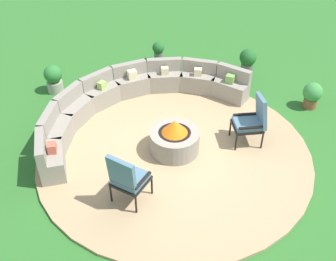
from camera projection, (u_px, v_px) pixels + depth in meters
The scene contains 10 objects.
ground_plane at pixel (174, 152), 8.14m from camera, with size 24.00×24.00×0.00m, color #2D6B28.
patio_circle at pixel (174, 151), 8.12m from camera, with size 5.59×5.59×0.06m, color tan.
fire_pit at pixel (175, 139), 7.92m from camera, with size 1.01×1.01×0.74m.
curved_stone_bench at pixel (131, 99), 9.05m from camera, with size 5.23×2.55×0.78m.
lounge_chair_front_left at pixel (127, 178), 6.65m from camera, with size 0.73×0.72×1.11m.
lounge_chair_front_right at pixel (252, 120), 7.99m from camera, with size 0.79×0.80×1.11m.
potted_plant_0 at pixel (248, 60), 10.50m from camera, with size 0.45×0.45×0.73m.
potted_plant_1 at pixel (158, 50), 11.16m from camera, with size 0.34×0.34×0.59m.
potted_plant_2 at pixel (312, 94), 9.25m from camera, with size 0.45×0.45×0.65m.
potted_plant_4 at pixel (54, 78), 9.80m from camera, with size 0.45×0.45×0.72m.
Camera 1 is at (-4.18, -4.56, 5.31)m, focal length 41.85 mm.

